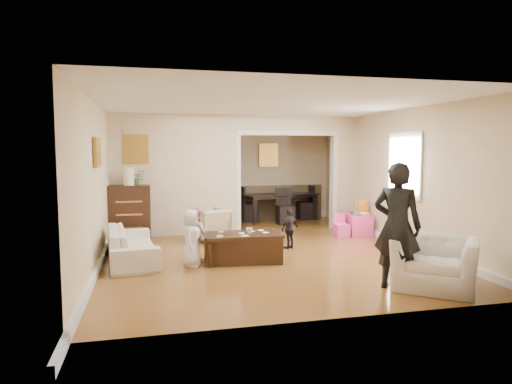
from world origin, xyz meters
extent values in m
plane|color=#945626|center=(0.00, 0.00, 0.00)|extent=(7.00, 7.00, 0.00)
cube|color=beige|center=(-1.38, 1.80, 1.30)|extent=(2.75, 0.18, 2.60)
cube|color=beige|center=(2.48, 1.80, 1.30)|extent=(0.55, 0.18, 2.60)
cube|color=beige|center=(1.10, 1.80, 2.42)|extent=(2.22, 0.18, 0.35)
cube|color=white|center=(2.73, -0.40, 1.55)|extent=(0.03, 0.95, 1.10)
cube|color=brown|center=(-2.20, 1.70, 1.85)|extent=(0.45, 0.03, 0.55)
cube|color=brown|center=(-2.71, -0.60, 1.80)|extent=(0.03, 0.55, 0.40)
cube|color=brown|center=(1.10, 3.44, 1.70)|extent=(0.45, 0.03, 0.55)
imported|color=white|center=(-2.24, -0.35, 0.28)|extent=(0.93, 1.96, 0.55)
imported|color=#C4B788|center=(-0.76, 1.09, 0.32)|extent=(0.93, 0.94, 0.64)
imported|color=white|center=(1.74, -2.78, 0.34)|extent=(1.39, 1.37, 0.68)
cube|color=#321A0F|center=(-2.34, 1.39, 0.56)|extent=(0.82, 0.46, 1.13)
cylinder|color=#FFE9CF|center=(-2.34, 1.39, 1.31)|extent=(0.22, 0.22, 0.36)
imported|color=#437E38|center=(-2.14, 1.39, 1.28)|extent=(0.27, 0.24, 0.30)
cube|color=#331D10|center=(-0.47, -0.81, 0.23)|extent=(1.32, 0.77, 0.47)
imported|color=silver|center=(-0.37, -0.86, 0.52)|extent=(0.12, 0.12, 0.10)
cube|color=#FF439E|center=(2.43, 0.83, 0.23)|extent=(0.52, 0.52, 0.45)
cube|color=yellow|center=(2.55, 0.93, 0.60)|extent=(0.21, 0.09, 0.30)
cylinder|color=#259ABA|center=(2.33, 0.78, 0.49)|extent=(0.08, 0.08, 0.08)
cube|color=red|center=(2.31, 0.95, 0.48)|extent=(0.09, 0.08, 0.05)
imported|color=silver|center=(2.48, 0.71, 0.48)|extent=(0.23, 0.23, 0.05)
imported|color=black|center=(1.31, 3.25, 0.35)|extent=(2.20, 1.55, 0.70)
imported|color=black|center=(1.22, -2.69, 0.84)|extent=(0.72, 0.71, 1.68)
imported|color=white|center=(-1.32, -0.96, 0.46)|extent=(0.41, 0.51, 0.91)
imported|color=pink|center=(-1.17, -0.51, 0.44)|extent=(0.42, 0.49, 0.88)
imported|color=black|center=(0.58, -0.06, 0.38)|extent=(0.47, 0.40, 0.76)
cube|color=white|center=(-0.79, -0.60, 0.47)|extent=(0.08, 0.10, 0.00)
cube|color=white|center=(-0.48, -0.79, 0.47)|extent=(0.09, 0.11, 0.00)
cube|color=white|center=(-0.86, -0.96, 0.47)|extent=(0.11, 0.09, 0.00)
cube|color=white|center=(-0.11, -0.61, 0.47)|extent=(0.12, 0.13, 0.00)
cube|color=white|center=(-0.47, -1.03, 0.47)|extent=(0.12, 0.10, 0.00)
cube|color=white|center=(-0.08, -0.83, 0.47)|extent=(0.12, 0.11, 0.00)
cube|color=white|center=(-0.27, -0.68, 0.47)|extent=(0.10, 0.10, 0.00)
camera|label=1|loc=(-1.91, -7.89, 1.84)|focal=31.29mm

